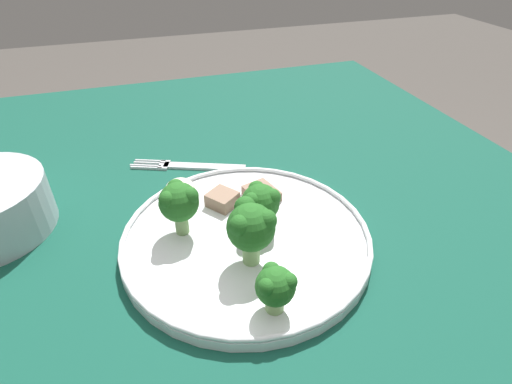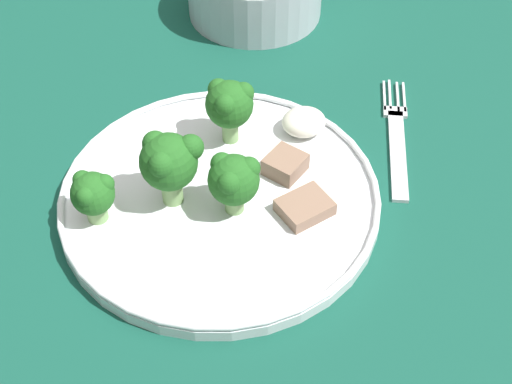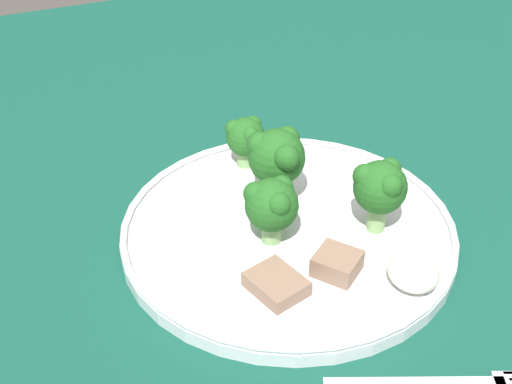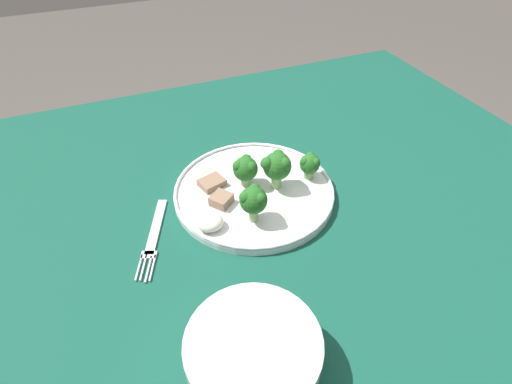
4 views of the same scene
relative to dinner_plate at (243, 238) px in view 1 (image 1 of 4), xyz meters
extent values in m
cube|color=#114738|center=(-0.02, 0.10, -0.02)|extent=(1.21, 1.13, 0.03)
cylinder|color=brown|center=(0.53, -0.41, -0.38)|extent=(0.06, 0.06, 0.69)
cylinder|color=white|center=(0.00, 0.00, 0.00)|extent=(0.29, 0.29, 0.01)
torus|color=white|center=(0.00, 0.00, 0.01)|extent=(0.29, 0.29, 0.01)
cube|color=silver|center=(0.18, 0.01, -0.01)|extent=(0.06, 0.12, 0.00)
cube|color=silver|center=(0.20, 0.07, -0.01)|extent=(0.03, 0.02, 0.00)
cube|color=silver|center=(0.22, 0.09, -0.01)|extent=(0.02, 0.05, 0.00)
cube|color=silver|center=(0.22, 0.09, -0.01)|extent=(0.02, 0.05, 0.00)
cube|color=silver|center=(0.21, 0.09, -0.01)|extent=(0.02, 0.05, 0.00)
cube|color=silver|center=(0.20, 0.10, -0.01)|extent=(0.02, 0.05, 0.00)
cylinder|color=#7FA866|center=(-0.04, 0.01, 0.02)|extent=(0.02, 0.02, 0.03)
sphere|color=#215B1E|center=(-0.04, 0.01, 0.05)|extent=(0.05, 0.05, 0.05)
sphere|color=#215B1E|center=(-0.03, 0.01, 0.06)|extent=(0.02, 0.02, 0.02)
sphere|color=#215B1E|center=(-0.05, 0.02, 0.06)|extent=(0.02, 0.02, 0.02)
sphere|color=#215B1E|center=(-0.05, -0.01, 0.06)|extent=(0.02, 0.02, 0.02)
cylinder|color=#7FA866|center=(0.01, -0.02, 0.01)|extent=(0.02, 0.02, 0.02)
sphere|color=#215B1E|center=(0.01, -0.02, 0.04)|extent=(0.04, 0.04, 0.04)
sphere|color=#215B1E|center=(0.02, -0.02, 0.05)|extent=(0.02, 0.02, 0.02)
sphere|color=#215B1E|center=(0.00, -0.01, 0.05)|extent=(0.02, 0.02, 0.02)
sphere|color=#215B1E|center=(0.00, -0.03, 0.05)|extent=(0.02, 0.02, 0.02)
cylinder|color=#7FA866|center=(-0.11, 0.00, 0.01)|extent=(0.02, 0.02, 0.02)
sphere|color=#215B1E|center=(-0.11, 0.00, 0.03)|extent=(0.04, 0.04, 0.04)
sphere|color=#215B1E|center=(-0.10, 0.00, 0.04)|extent=(0.02, 0.02, 0.02)
sphere|color=#215B1E|center=(-0.11, 0.01, 0.04)|extent=(0.02, 0.02, 0.02)
sphere|color=#215B1E|center=(-0.11, -0.01, 0.04)|extent=(0.02, 0.02, 0.02)
cylinder|color=#7FA866|center=(0.03, 0.07, 0.02)|extent=(0.02, 0.02, 0.03)
sphere|color=#215B1E|center=(0.03, 0.07, 0.05)|extent=(0.05, 0.05, 0.05)
sphere|color=#215B1E|center=(0.04, 0.07, 0.06)|extent=(0.02, 0.02, 0.02)
sphere|color=#215B1E|center=(0.02, 0.08, 0.06)|extent=(0.02, 0.02, 0.02)
sphere|color=#215B1E|center=(0.02, 0.06, 0.06)|extent=(0.02, 0.02, 0.02)
cube|color=#846651|center=(0.07, -0.04, 0.01)|extent=(0.05, 0.05, 0.01)
cube|color=#846651|center=(0.07, 0.01, 0.01)|extent=(0.05, 0.05, 0.02)
ellipsoid|color=silver|center=(0.10, 0.06, 0.01)|extent=(0.04, 0.04, 0.02)
camera|label=1|loc=(-0.34, 0.09, 0.31)|focal=28.00mm
camera|label=2|loc=(-0.09, -0.42, 0.47)|focal=50.00mm
camera|label=3|loc=(0.43, -0.21, 0.38)|focal=50.00mm
camera|label=4|loc=(0.20, 0.50, 0.47)|focal=28.00mm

